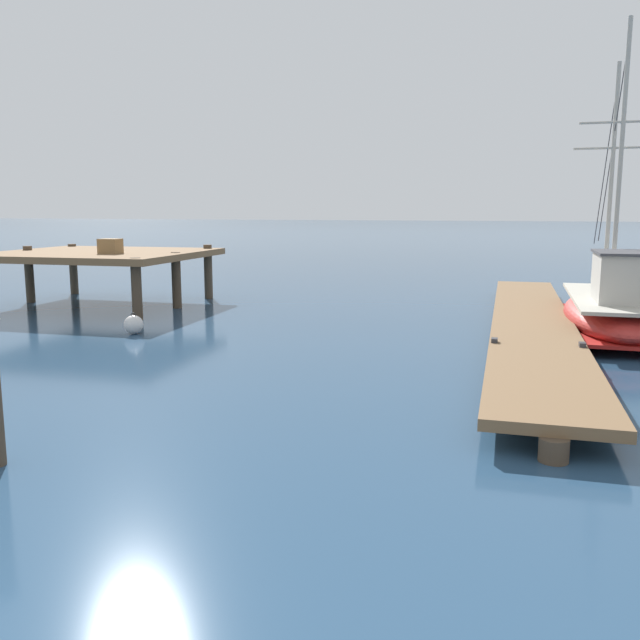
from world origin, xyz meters
TOP-DOWN VIEW (x-y plane):
  - floating_dock at (4.31, 16.72)m, footprint 3.24×17.11m
  - fishing_boat_1 at (6.12, 17.59)m, footprint 2.65×8.09m
  - pier_platform at (-8.81, 17.49)m, footprint 6.73×6.21m
  - mooring_buoy at (-4.77, 13.60)m, footprint 0.47×0.47m

SIDE VIEW (x-z plane):
  - mooring_buoy at x=-4.77m, z-range -0.03..0.50m
  - floating_dock at x=4.31m, z-range 0.10..0.63m
  - fishing_boat_1 at x=6.12m, z-range -3.07..4.35m
  - pier_platform at x=-8.81m, z-range 0.46..2.61m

